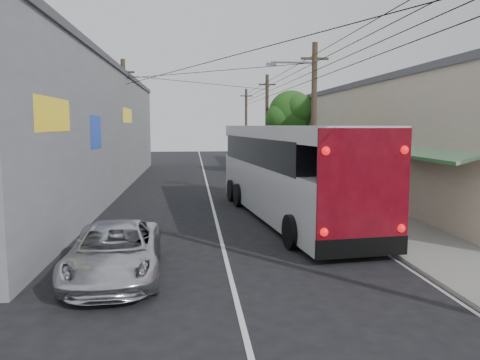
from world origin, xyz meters
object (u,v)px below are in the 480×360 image
object	(u,v)px
parked_car_mid	(256,168)
pedestrian_near	(349,189)
jeepney	(115,251)
parked_car_far	(245,160)
coach_bus	(287,171)
parked_suv	(299,186)
pedestrian_far	(362,185)

from	to	relation	value
parked_car_mid	pedestrian_near	size ratio (longest dim) A/B	2.28
jeepney	parked_car_far	world-z (taller)	parked_car_far
coach_bus	parked_suv	distance (m)	4.73
coach_bus	pedestrian_far	bearing A→B (deg)	31.86
parked_suv	pedestrian_far	world-z (taller)	pedestrian_far
coach_bus	pedestrian_far	distance (m)	5.99
parked_suv	parked_car_far	world-z (taller)	parked_car_far
pedestrian_near	parked_suv	bearing A→B (deg)	-65.93
pedestrian_near	pedestrian_far	bearing A→B (deg)	-133.36
pedestrian_far	coach_bus	bearing A→B (deg)	47.47
jeepney	parked_suv	distance (m)	13.66
parked_car_mid	parked_car_far	size ratio (longest dim) A/B	0.83
parked_car_mid	coach_bus	bearing A→B (deg)	-100.57
jeepney	parked_car_mid	distance (m)	23.78
parked_car_mid	pedestrian_far	xyz separation A→B (m)	(3.80, -12.02, 0.21)
parked_car_far	parked_car_mid	bearing A→B (deg)	-92.72
coach_bus	pedestrian_near	xyz separation A→B (m)	(3.22, 1.64, -1.03)
parked_suv	parked_car_far	bearing A→B (deg)	93.74
jeepney	parked_suv	world-z (taller)	parked_suv
jeepney	parked_car_far	distance (m)	31.04
jeepney	pedestrian_far	bearing A→B (deg)	42.52
parked_car_far	pedestrian_near	bearing A→B (deg)	-86.33
jeepney	parked_car_mid	world-z (taller)	jeepney
jeepney	parked_car_far	size ratio (longest dim) A/B	1.05
coach_bus	pedestrian_near	world-z (taller)	coach_bus
jeepney	parked_suv	xyz separation A→B (m)	(7.45, 11.45, 0.08)
jeepney	pedestrian_far	size ratio (longest dim) A/B	3.26
pedestrian_near	coach_bus	bearing A→B (deg)	18.52
parked_car_mid	pedestrian_near	xyz separation A→B (m)	(2.41, -14.02, 0.31)
jeepney	parked_car_far	xyz separation A→B (m)	(6.75, 30.29, 0.09)
pedestrian_far	parked_car_far	bearing A→B (deg)	-69.83
parked_car_mid	pedestrian_far	distance (m)	12.61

